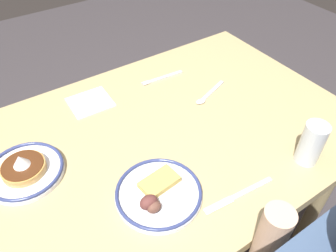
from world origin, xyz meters
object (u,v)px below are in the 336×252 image
plate_near_main (24,170)px  tea_spoon (207,96)px  plate_center_pancakes (158,193)px  butter_knife (239,195)px  drinking_glass (311,145)px  paper_napkin (90,102)px  fork_near (162,78)px

plate_near_main → tea_spoon: bearing=179.5°
plate_center_pancakes → butter_knife: 0.23m
drinking_glass → butter_knife: 0.27m
paper_napkin → butter_knife: (-0.18, 0.62, 0.00)m
drinking_glass → tea_spoon: drinking_glass is taller
plate_near_main → tea_spoon: (-0.68, 0.01, -0.01)m
drinking_glass → fork_near: bearing=-77.9°
butter_knife → drinking_glass: bearing=177.1°
plate_center_pancakes → paper_napkin: plate_center_pancakes is taller
plate_center_pancakes → drinking_glass: (-0.45, 0.14, 0.05)m
paper_napkin → tea_spoon: 0.44m
plate_near_main → drinking_glass: 0.85m
tea_spoon → paper_napkin: bearing=-29.0°
drinking_glass → fork_near: drinking_glass is taller
paper_napkin → fork_near: size_ratio=0.81×
paper_napkin → tea_spoon: tea_spoon is taller
paper_napkin → tea_spoon: (-0.39, 0.21, 0.00)m
fork_near → butter_knife: bearing=77.6°
plate_near_main → plate_center_pancakes: plate_near_main is taller
paper_napkin → tea_spoon: size_ratio=0.85×
plate_center_pancakes → drinking_glass: size_ratio=1.73×
plate_near_main → paper_napkin: plate_near_main is taller
plate_center_pancakes → tea_spoon: 0.49m
drinking_glass → paper_napkin: drinking_glass is taller
paper_napkin → fork_near: 0.31m
plate_center_pancakes → plate_near_main: bearing=-45.1°
plate_center_pancakes → butter_knife: bearing=146.8°
drinking_glass → paper_napkin: bearing=-55.1°
fork_near → paper_napkin: bearing=-3.1°
tea_spoon → plate_near_main: bearing=-0.5°
butter_knife → tea_spoon: size_ratio=1.32×
fork_near → butter_knife: same height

